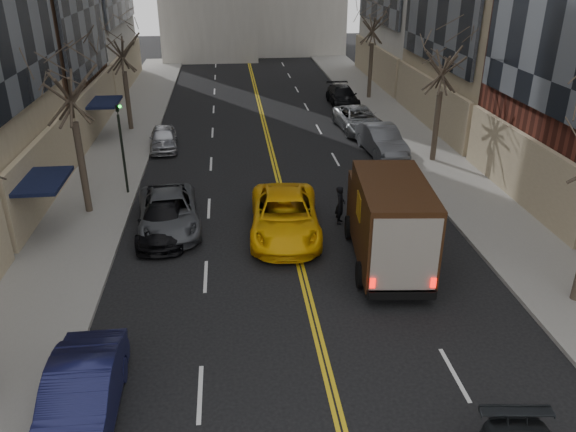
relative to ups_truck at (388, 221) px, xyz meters
name	(u,v)px	position (x,y,z in m)	size (l,w,h in m)	color
sidewalk_left	(112,160)	(-12.22, 12.71, -1.65)	(4.00, 66.00, 0.15)	slate
sidewalk_right	(424,149)	(5.78, 12.71, -1.65)	(4.00, 66.00, 0.15)	slate
tree_lf_mid	(65,64)	(-12.02, 5.71, 4.87)	(3.20, 3.20, 8.91)	#382D23
tree_lf_far	(120,35)	(-12.02, 18.71, 4.29)	(3.20, 3.20, 8.12)	#382D23
tree_rt_mid	(445,48)	(5.58, 10.71, 4.44)	(3.20, 3.20, 8.32)	#382D23
tree_rt_far	(374,10)	(5.58, 25.71, 5.01)	(3.20, 3.20, 9.11)	#382D23
traffic_signal	(121,139)	(-10.62, 7.71, 1.09)	(0.29, 0.26, 4.70)	black
ups_truck	(388,221)	(0.00, 0.00, 0.00)	(3.03, 6.47, 3.43)	black
taxi	(285,216)	(-3.52, 2.79, -0.90)	(2.75, 5.97, 1.66)	#F8B50A
pedestrian	(340,205)	(-1.05, 3.59, -0.89)	(0.61, 0.40, 1.68)	black
parked_lf_b	(81,398)	(-9.52, -6.95, -0.96)	(1.63, 4.68, 1.54)	#121338
parked_lf_c	(169,212)	(-8.32, 3.86, -0.99)	(2.44, 5.29, 1.47)	#474A4F
parked_lf_d	(163,220)	(-8.51, 3.26, -1.06)	(1.87, 4.61, 1.34)	black
parked_lf_e	(164,138)	(-9.52, 14.67, -1.07)	(1.56, 3.87, 1.32)	#A8AAB0
parked_rt_a	(381,140)	(3.08, 12.45, -0.92)	(1.72, 4.93, 1.62)	#494B50
parked_rt_b	(359,119)	(2.80, 17.14, -0.98)	(2.49, 5.41, 1.50)	#979B9E
parked_rt_c	(343,96)	(3.08, 23.92, -1.02)	(1.98, 4.86, 1.41)	black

